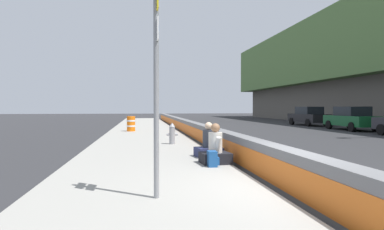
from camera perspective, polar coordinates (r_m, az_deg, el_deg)
ground_plane at (r=6.64m, az=17.16°, el=-13.21°), size 160.00×160.00×0.00m
sidewalk_strip at (r=5.99m, az=-7.01°, el=-14.08°), size 80.00×4.40×0.14m
jersey_barrier at (r=6.55m, az=17.16°, el=-9.61°), size 76.00×0.45×0.85m
route_sign_post at (r=5.51m, az=-6.23°, el=7.06°), size 0.44×0.09×3.60m
fire_hydrant at (r=13.52m, az=-3.49°, el=-3.20°), size 0.26×0.46×0.88m
seated_person_foreground at (r=8.92m, az=4.11°, el=-6.26°), size 0.73×0.84×1.09m
seated_person_middle at (r=10.09m, az=2.92°, el=-5.41°), size 0.77×0.86×1.07m
backpack at (r=8.47m, az=3.61°, el=-7.67°), size 0.32×0.28×0.40m
construction_barrel at (r=21.05m, az=-10.61°, el=-1.50°), size 0.54×0.54×0.95m
parked_car_fourth at (r=26.21m, az=26.06°, el=-0.52°), size 4.56×2.06×1.71m
parked_car_midline at (r=31.50m, az=19.70°, el=-0.17°), size 4.56×2.06×1.71m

